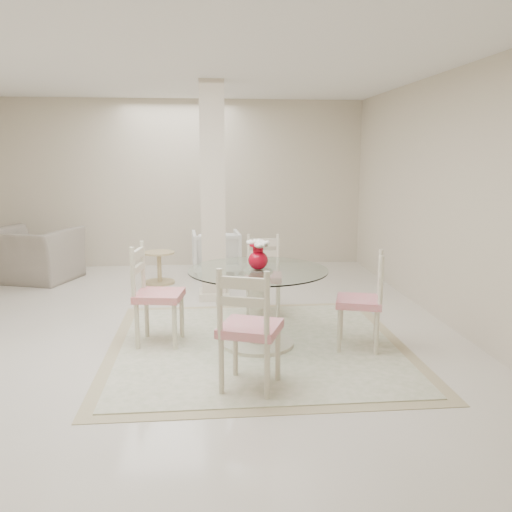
{
  "coord_description": "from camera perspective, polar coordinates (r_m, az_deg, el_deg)",
  "views": [
    {
      "loc": [
        0.4,
        -5.48,
        1.82
      ],
      "look_at": [
        0.89,
        -0.34,
        0.85
      ],
      "focal_mm": 38.0,
      "sensor_mm": 36.0,
      "label": 1
    }
  ],
  "objects": [
    {
      "name": "ground",
      "position": [
        5.79,
        -9.17,
        -7.83
      ],
      "size": [
        7.0,
        7.0,
        0.0
      ],
      "primitive_type": "plane",
      "color": "silver",
      "rests_on": "ground"
    },
    {
      "name": "room_shell",
      "position": [
        5.5,
        -9.75,
        10.85
      ],
      "size": [
        6.02,
        7.02,
        2.71
      ],
      "color": "beige",
      "rests_on": "ground"
    },
    {
      "name": "column",
      "position": [
        6.8,
        -4.58,
        6.63
      ],
      "size": [
        0.3,
        0.3,
        2.7
      ],
      "primitive_type": "cube",
      "color": "beige",
      "rests_on": "ground"
    },
    {
      "name": "area_rug",
      "position": [
        5.29,
        0.21,
        -9.41
      ],
      "size": [
        2.85,
        2.85,
        0.02
      ],
      "color": "tan",
      "rests_on": "ground"
    },
    {
      "name": "dining_table",
      "position": [
        5.17,
        0.21,
        -5.46
      ],
      "size": [
        1.31,
        1.31,
        0.76
      ],
      "rotation": [
        0.0,
        0.0,
        -0.16
      ],
      "color": "beige",
      "rests_on": "ground"
    },
    {
      "name": "red_vase",
      "position": [
        5.05,
        0.26,
        0.2
      ],
      "size": [
        0.22,
        0.2,
        0.28
      ],
      "color": "#AB0518",
      "rests_on": "dining_table"
    },
    {
      "name": "dining_chair_east",
      "position": [
        5.16,
        11.56,
        -3.92
      ],
      "size": [
        0.51,
        0.51,
        1.03
      ],
      "rotation": [
        0.0,
        0.0,
        -1.87
      ],
      "color": "beige",
      "rests_on": "ground"
    },
    {
      "name": "dining_chair_north",
      "position": [
        6.12,
        0.78,
        -1.47
      ],
      "size": [
        0.45,
        0.45,
        1.02
      ],
      "rotation": [
        0.0,
        0.0,
        -0.12
      ],
      "color": "beige",
      "rests_on": "ground"
    },
    {
      "name": "dining_chair_west",
      "position": [
        5.28,
        -10.92,
        -3.22
      ],
      "size": [
        0.5,
        0.5,
        1.09
      ],
      "rotation": [
        0.0,
        0.0,
        1.42
      ],
      "color": "beige",
      "rests_on": "ground"
    },
    {
      "name": "dining_chair_south",
      "position": [
        4.14,
        -0.87,
        -6.8
      ],
      "size": [
        0.57,
        0.57,
        1.1
      ],
      "rotation": [
        0.0,
        0.0,
        2.78
      ],
      "color": "beige",
      "rests_on": "ground"
    },
    {
      "name": "recliner_taupe",
      "position": [
        8.53,
        -22.52,
        0.12
      ],
      "size": [
        1.45,
        1.36,
        0.77
      ],
      "primitive_type": "imported",
      "rotation": [
        0.0,
        0.0,
        2.81
      ],
      "color": "gray",
      "rests_on": "ground"
    },
    {
      "name": "armchair_white",
      "position": [
        8.39,
        -4.22,
        0.41
      ],
      "size": [
        0.75,
        0.77,
        0.67
      ],
      "primitive_type": "imported",
      "rotation": [
        0.0,
        0.0,
        3.19
      ],
      "color": "white",
      "rests_on": "ground"
    },
    {
      "name": "side_table",
      "position": [
        7.86,
        -10.13,
        -1.34
      ],
      "size": [
        0.44,
        0.44,
        0.46
      ],
      "color": "tan",
      "rests_on": "ground"
    }
  ]
}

